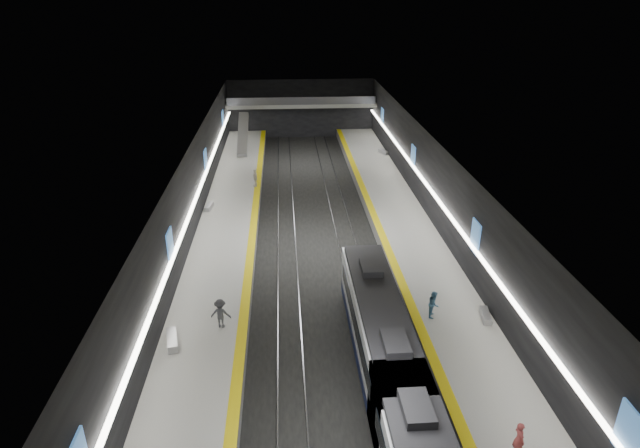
{
  "coord_description": "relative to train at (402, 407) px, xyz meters",
  "views": [
    {
      "loc": [
        -2.54,
        -38.98,
        19.7
      ],
      "look_at": [
        0.19,
        -0.1,
        2.2
      ],
      "focal_mm": 30.0,
      "sensor_mm": 36.0,
      "label": 1
    }
  ],
  "objects": [
    {
      "name": "ground",
      "position": [
        -2.5,
        20.62,
        -2.2
      ],
      "size": [
        70.0,
        70.0,
        0.0
      ],
      "primitive_type": "plane",
      "color": "black",
      "rests_on": "ground"
    },
    {
      "name": "ceiling",
      "position": [
        -2.5,
        20.62,
        5.8
      ],
      "size": [
        20.0,
        70.0,
        0.04
      ],
      "primitive_type": "cube",
      "rotation": [
        3.14,
        0.0,
        0.0
      ],
      "color": "beige",
      "rests_on": "wall_left"
    },
    {
      "name": "wall_left",
      "position": [
        -12.5,
        20.62,
        1.8
      ],
      "size": [
        0.04,
        70.0,
        8.0
      ],
      "primitive_type": "cube",
      "color": "black",
      "rests_on": "ground"
    },
    {
      "name": "wall_right",
      "position": [
        7.5,
        20.62,
        1.8
      ],
      "size": [
        0.04,
        70.0,
        8.0
      ],
      "primitive_type": "cube",
      "color": "black",
      "rests_on": "ground"
    },
    {
      "name": "wall_back",
      "position": [
        -2.5,
        55.62,
        1.8
      ],
      "size": [
        20.0,
        0.04,
        8.0
      ],
      "primitive_type": "cube",
      "color": "black",
      "rests_on": "ground"
    },
    {
      "name": "platform_left",
      "position": [
        -10.0,
        20.62,
        -1.7
      ],
      "size": [
        5.0,
        70.0,
        1.0
      ],
      "primitive_type": "cube",
      "color": "slate",
      "rests_on": "ground"
    },
    {
      "name": "tile_surface_left",
      "position": [
        -10.0,
        20.62,
        -1.19
      ],
      "size": [
        5.0,
        70.0,
        0.02
      ],
      "primitive_type": "cube",
      "color": "#A3A39E",
      "rests_on": "platform_left"
    },
    {
      "name": "tactile_strip_left",
      "position": [
        -7.8,
        20.62,
        -1.18
      ],
      "size": [
        0.6,
        70.0,
        0.02
      ],
      "primitive_type": "cube",
      "color": "yellow",
      "rests_on": "platform_left"
    },
    {
      "name": "platform_right",
      "position": [
        5.0,
        20.62,
        -1.7
      ],
      "size": [
        5.0,
        70.0,
        1.0
      ],
      "primitive_type": "cube",
      "color": "slate",
      "rests_on": "ground"
    },
    {
      "name": "tile_surface_right",
      "position": [
        5.0,
        20.62,
        -1.19
      ],
      "size": [
        5.0,
        70.0,
        0.02
      ],
      "primitive_type": "cube",
      "color": "#A3A39E",
      "rests_on": "platform_right"
    },
    {
      "name": "tactile_strip_right",
      "position": [
        2.8,
        20.62,
        -1.18
      ],
      "size": [
        0.6,
        70.0,
        0.02
      ],
      "primitive_type": "cube",
      "color": "yellow",
      "rests_on": "platform_right"
    },
    {
      "name": "rails",
      "position": [
        -2.5,
        20.62,
        -2.14
      ],
      "size": [
        6.52,
        70.0,
        0.12
      ],
      "color": "gray",
      "rests_on": "ground"
    },
    {
      "name": "train",
      "position": [
        0.0,
        0.0,
        0.0
      ],
      "size": [
        2.69,
        26.81,
        3.6
      ],
      "color": "#0F1639",
      "rests_on": "ground"
    },
    {
      "name": "ad_posters",
      "position": [
        -2.5,
        21.62,
        2.3
      ],
      "size": [
        19.94,
        53.5,
        2.2
      ],
      "color": "#3C70B4",
      "rests_on": "wall_left"
    },
    {
      "name": "cove_light_left",
      "position": [
        -12.3,
        20.62,
        1.6
      ],
      "size": [
        0.25,
        68.6,
        0.12
      ],
      "primitive_type": "cube",
      "color": "white",
      "rests_on": "wall_left"
    },
    {
      "name": "cove_light_right",
      "position": [
        7.3,
        20.62,
        1.6
      ],
      "size": [
        0.25,
        68.6,
        0.12
      ],
      "primitive_type": "cube",
      "color": "white",
      "rests_on": "wall_right"
    },
    {
      "name": "mezzanine_bridge",
      "position": [
        -2.5,
        53.55,
        2.84
      ],
      "size": [
        20.0,
        3.0,
        1.5
      ],
      "color": "gray",
      "rests_on": "wall_left"
    },
    {
      "name": "escalator",
      "position": [
        -10.0,
        46.62,
        0.7
      ],
      "size": [
        1.2,
        7.5,
        3.92
      ],
      "primitive_type": "cube",
      "rotation": [
        0.44,
        0.0,
        0.0
      ],
      "color": "#99999E",
      "rests_on": "platform_left"
    },
    {
      "name": "bench_left_near",
      "position": [
        -11.68,
        7.13,
        -0.95
      ],
      "size": [
        1.0,
        2.07,
        0.49
      ],
      "primitive_type": "cube",
      "rotation": [
        0.0,
        0.0,
        0.23
      ],
      "color": "#99999E",
      "rests_on": "platform_left"
    },
    {
      "name": "bench_left_far",
      "position": [
        -12.0,
        27.27,
        -0.99
      ],
      "size": [
        0.71,
        1.75,
        0.41
      ],
      "primitive_type": "cube",
      "rotation": [
        0.0,
        0.0,
        -0.14
      ],
      "color": "#99999E",
      "rests_on": "platform_left"
    },
    {
      "name": "bench_right_near",
      "position": [
        7.0,
        8.38,
        -1.0
      ],
      "size": [
        0.73,
        1.7,
        0.4
      ],
      "primitive_type": "cube",
      "rotation": [
        0.0,
        0.0,
        -0.17
      ],
      "color": "#99999E",
      "rests_on": "platform_right"
    },
    {
      "name": "bench_right_far",
      "position": [
        7.0,
        43.4,
        -0.99
      ],
      "size": [
        1.1,
        1.75,
        0.42
      ],
      "primitive_type": "cube",
      "rotation": [
        0.0,
        0.0,
        0.4
      ],
      "color": "#99999E",
      "rests_on": "platform_right"
    },
    {
      "name": "passenger_right_a",
      "position": [
        4.68,
        -1.9,
        -0.32
      ],
      "size": [
        0.49,
        0.69,
        1.75
      ],
      "primitive_type": "imported",
      "rotation": [
        0.0,
        0.0,
        1.69
      ],
      "color": "#AA3F3F",
      "rests_on": "platform_right"
    },
    {
      "name": "passenger_right_b",
      "position": [
        3.85,
        8.85,
        -0.34
      ],
      "size": [
        0.9,
        1.01,
        1.72
      ],
      "primitive_type": "imported",
      "rotation": [
        0.0,
        0.0,
        1.21
      ],
      "color": "teal",
      "rests_on": "platform_right"
    },
    {
      "name": "passenger_left_a",
      "position": [
        -8.0,
        32.93,
        -0.29
      ],
      "size": [
        0.8,
        1.16,
        1.82
      ],
      "primitive_type": "imported",
      "rotation": [
        0.0,
        0.0,
        -1.2
      ],
      "color": "beige",
      "rests_on": "platform_left"
    },
    {
      "name": "passenger_left_b",
      "position": [
        -9.05,
        8.61,
        -0.27
      ],
      "size": [
        1.29,
        0.85,
        1.86
      ],
      "primitive_type": "imported",
      "rotation": [
        0.0,
        0.0,
        3.0
      ],
      "color": "#3C3D43",
      "rests_on": "platform_left"
    }
  ]
}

